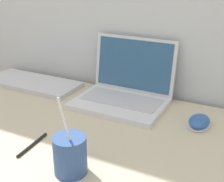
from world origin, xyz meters
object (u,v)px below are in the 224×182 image
Objects in this scene: pen at (32,145)px; drink_cup at (70,154)px; external_keyboard at (33,83)px; laptop at (125,89)px; computer_mouse at (199,122)px.

drink_cup is at bearing -16.40° from pen.
laptop is at bearing 3.11° from external_keyboard.
computer_mouse is at bearing -2.94° from external_keyboard.
computer_mouse is at bearing 59.23° from drink_cup.
laptop reaches higher than external_keyboard.
computer_mouse is (0.30, -0.06, -0.04)m from laptop.
computer_mouse is 0.78× the size of pen.
computer_mouse is at bearing 40.59° from pen.
pen is at bearing -104.69° from laptop.
drink_cup is 1.58× the size of pen.
laptop reaches higher than drink_cup.
drink_cup is at bearing -41.41° from external_keyboard.
external_keyboard is (-0.73, 0.04, -0.00)m from computer_mouse.
external_keyboard is 0.50m from pen.
drink_cup is 0.46m from computer_mouse.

